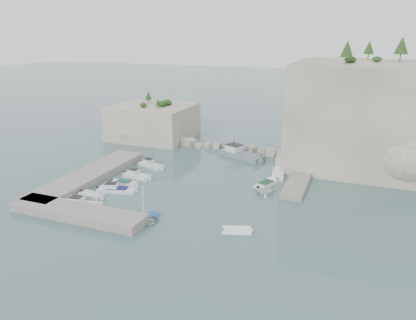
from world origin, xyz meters
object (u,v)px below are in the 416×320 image
(tender_east_a, at_px, (265,194))
(tender_east_b, at_px, (266,186))
(inflatable_dinghy, at_px, (237,232))
(motorboat_c, at_px, (124,185))
(motorboat_d, at_px, (117,192))
(work_boat, at_px, (241,157))
(motorboat_b, at_px, (138,178))
(tender_east_c, at_px, (278,176))
(rowboat, at_px, (144,220))
(motorboat_f, at_px, (82,207))
(tender_east_d, at_px, (287,170))
(motorboat_e, at_px, (92,197))
(motorboat_a, at_px, (152,167))

(tender_east_a, height_order, tender_east_b, tender_east_a)
(inflatable_dinghy, height_order, tender_east_a, tender_east_a)
(tender_east_a, bearing_deg, motorboat_c, 90.89)
(motorboat_d, distance_m, work_boat, 25.14)
(motorboat_b, distance_m, tender_east_b, 19.94)
(tender_east_b, height_order, tender_east_c, same)
(inflatable_dinghy, bearing_deg, tender_east_a, 70.25)
(motorboat_c, bearing_deg, inflatable_dinghy, -27.64)
(motorboat_c, xyz_separation_m, rowboat, (8.81, -9.23, 0.00))
(motorboat_f, relative_size, tender_east_c, 1.01)
(motorboat_b, height_order, tender_east_b, motorboat_b)
(tender_east_d, xyz_separation_m, work_boat, (-8.99, 3.85, 0.00))
(motorboat_e, bearing_deg, rowboat, -12.53)
(rowboat, height_order, tender_east_d, tender_east_d)
(motorboat_c, xyz_separation_m, tender_east_b, (19.79, 7.42, 0.00))
(motorboat_b, distance_m, tender_east_a, 20.15)
(motorboat_a, height_order, motorboat_b, same)
(tender_east_d, bearing_deg, work_boat, 87.18)
(motorboat_b, bearing_deg, motorboat_c, -87.96)
(inflatable_dinghy, height_order, tender_east_b, tender_east_b)
(motorboat_a, distance_m, motorboat_b, 5.42)
(motorboat_d, bearing_deg, motorboat_e, -142.53)
(motorboat_d, relative_size, tender_east_c, 1.07)
(rowboat, relative_size, tender_east_c, 0.75)
(rowboat, bearing_deg, tender_east_c, -0.61)
(tender_east_a, bearing_deg, inflatable_dinghy, 167.83)
(motorboat_c, relative_size, tender_east_b, 0.90)
(motorboat_a, height_order, tender_east_b, motorboat_a)
(motorboat_e, bearing_deg, tender_east_c, 45.49)
(motorboat_c, xyz_separation_m, work_boat, (12.22, 19.62, 0.00))
(rowboat, bearing_deg, inflatable_dinghy, -55.22)
(tender_east_b, bearing_deg, inflatable_dinghy, -162.04)
(motorboat_a, distance_m, inflatable_dinghy, 26.37)
(work_boat, bearing_deg, motorboat_a, -116.29)
(motorboat_d, relative_size, inflatable_dinghy, 1.66)
(motorboat_a, bearing_deg, motorboat_f, -72.87)
(tender_east_c, bearing_deg, tender_east_a, 170.00)
(motorboat_b, bearing_deg, inflatable_dinghy, -23.71)
(motorboat_d, relative_size, motorboat_e, 1.53)
(motorboat_b, relative_size, motorboat_c, 1.17)
(motorboat_b, distance_m, tender_east_d, 24.31)
(rowboat, distance_m, inflatable_dinghy, 11.37)
(motorboat_e, distance_m, inflatable_dinghy, 21.84)
(motorboat_d, relative_size, work_boat, 0.62)
(motorboat_a, bearing_deg, work_boat, 59.91)
(motorboat_b, xyz_separation_m, motorboat_c, (-0.25, -3.47, 0.00))
(motorboat_a, relative_size, work_boat, 0.57)
(motorboat_c, height_order, inflatable_dinghy, motorboat_c)
(motorboat_c, xyz_separation_m, tender_east_d, (21.22, 15.76, 0.00))
(motorboat_d, distance_m, tender_east_d, 27.68)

